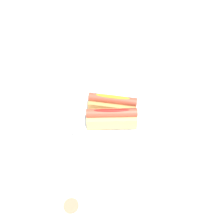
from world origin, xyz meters
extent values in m
plane|color=beige|center=(0.00, 0.00, 0.00)|extent=(2.40, 2.40, 0.00)
cylinder|color=silver|center=(0.00, 0.00, 0.01)|extent=(0.27, 0.27, 0.02)
torus|color=silver|center=(0.00, 0.00, 0.02)|extent=(0.27, 0.27, 0.01)
cube|color=tan|center=(0.01, -0.03, 0.05)|extent=(0.15, 0.05, 0.04)
cylinder|color=#A84733|center=(0.01, -0.03, 0.08)|extent=(0.15, 0.03, 0.03)
ellipsoid|color=gold|center=(0.01, -0.03, 0.09)|extent=(0.11, 0.01, 0.01)
cube|color=#DBB270|center=(0.00, 0.02, 0.05)|extent=(0.16, 0.08, 0.04)
cylinder|color=#A84733|center=(0.00, 0.02, 0.08)|extent=(0.15, 0.05, 0.03)
ellipsoid|color=red|center=(0.00, 0.02, 0.09)|extent=(0.11, 0.03, 0.01)
cylinder|color=white|center=(0.24, 0.03, 0.04)|extent=(0.07, 0.07, 0.09)
cylinder|color=silver|center=(0.24, 0.03, 0.03)|extent=(0.06, 0.06, 0.06)
cylinder|color=white|center=(0.03, 0.32, 0.07)|extent=(0.11, 0.11, 0.13)
cylinder|color=#997A5B|center=(0.03, 0.32, 0.13)|extent=(0.03, 0.03, 0.00)
camera|label=1|loc=(-0.08, 0.48, 0.63)|focal=39.44mm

